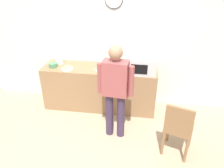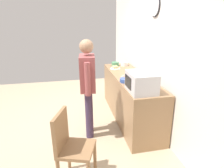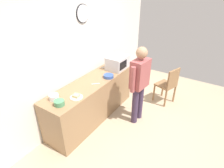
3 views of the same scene
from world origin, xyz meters
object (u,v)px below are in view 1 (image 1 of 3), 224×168
object	(u,v)px
microwave	(143,65)
wooden_chair	(178,128)
sandwich_plate	(67,68)
fork_utensil	(137,66)
cereal_bowl	(115,72)
person_standing	(115,87)
spoon_utensil	(96,71)
mixing_bowl	(60,61)
salad_bowl	(53,65)

from	to	relation	value
microwave	wooden_chair	distance (m)	1.35
sandwich_plate	fork_utensil	size ratio (longest dim) A/B	1.31
fork_utensil	cereal_bowl	bearing A→B (deg)	-136.79
person_standing	microwave	bearing A→B (deg)	61.72
microwave	spoon_utensil	size ratio (longest dim) A/B	2.94
cereal_bowl	wooden_chair	distance (m)	1.54
microwave	spoon_utensil	xyz separation A→B (m)	(-0.88, -0.04, -0.15)
fork_utensil	person_standing	size ratio (longest dim) A/B	0.10
microwave	person_standing	xyz separation A→B (m)	(-0.41, -0.77, -0.08)
mixing_bowl	person_standing	size ratio (longest dim) A/B	0.10
mixing_bowl	sandwich_plate	bearing A→B (deg)	-47.78
cereal_bowl	fork_utensil	distance (m)	0.56
salad_bowl	fork_utensil	bearing A→B (deg)	9.10
mixing_bowl	fork_utensil	size ratio (longest dim) A/B	0.97
microwave	salad_bowl	world-z (taller)	microwave
sandwich_plate	cereal_bowl	bearing A→B (deg)	-2.10
fork_utensil	salad_bowl	bearing A→B (deg)	-170.90
cereal_bowl	mixing_bowl	xyz separation A→B (m)	(-1.21, 0.31, 0.02)
cereal_bowl	spoon_utensil	world-z (taller)	cereal_bowl
salad_bowl	wooden_chair	distance (m)	2.65
sandwich_plate	cereal_bowl	xyz separation A→B (m)	(0.96, -0.04, 0.01)
microwave	salad_bowl	size ratio (longest dim) A/B	2.91
salad_bowl	spoon_utensil	distance (m)	0.90
fork_utensil	person_standing	xyz separation A→B (m)	(-0.31, -1.06, 0.07)
microwave	person_standing	world-z (taller)	person_standing
microwave	wooden_chair	size ratio (longest dim) A/B	0.53
spoon_utensil	microwave	bearing A→B (deg)	2.35
sandwich_plate	fork_utensil	bearing A→B (deg)	14.23
spoon_utensil	person_standing	world-z (taller)	person_standing
sandwich_plate	salad_bowl	size ratio (longest dim) A/B	1.30
mixing_bowl	spoon_utensil	xyz separation A→B (m)	(0.83, -0.26, -0.04)
sandwich_plate	cereal_bowl	distance (m)	0.96
sandwich_plate	salad_bowl	xyz separation A→B (m)	(-0.32, 0.08, 0.02)
fork_utensil	person_standing	world-z (taller)	person_standing
salad_bowl	wooden_chair	size ratio (longest dim) A/B	0.18
fork_utensil	spoon_utensil	distance (m)	0.85
spoon_utensil	person_standing	xyz separation A→B (m)	(0.47, -0.73, 0.07)
cereal_bowl	mixing_bowl	size ratio (longest dim) A/B	1.31
spoon_utensil	wooden_chair	size ratio (longest dim) A/B	0.18
microwave	mixing_bowl	distance (m)	1.73
microwave	mixing_bowl	xyz separation A→B (m)	(-1.72, 0.22, -0.10)
microwave	salad_bowl	xyz separation A→B (m)	(-1.78, 0.02, -0.11)
salad_bowl	spoon_utensil	xyz separation A→B (m)	(0.89, -0.06, -0.04)
sandwich_plate	microwave	bearing A→B (deg)	2.22
fork_utensil	wooden_chair	world-z (taller)	wooden_chair
salad_bowl	cereal_bowl	world-z (taller)	salad_bowl
mixing_bowl	spoon_utensil	bearing A→B (deg)	-17.30
spoon_utensil	salad_bowl	bearing A→B (deg)	176.42
sandwich_plate	wooden_chair	xyz separation A→B (m)	(2.05, -1.04, -0.39)
fork_utensil	spoon_utensil	size ratio (longest dim) A/B	1.00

